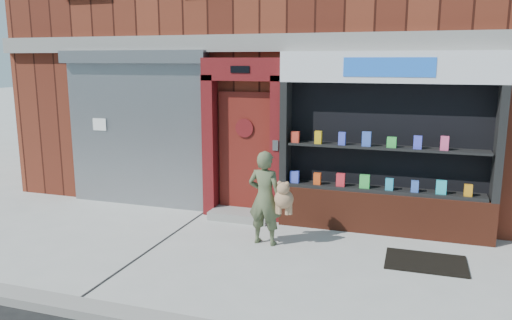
% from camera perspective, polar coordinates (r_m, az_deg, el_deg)
% --- Properties ---
extents(ground, '(80.00, 80.00, 0.00)m').
position_cam_1_polar(ground, '(7.47, -0.81, -11.15)').
color(ground, '#9E9E99').
rests_on(ground, ground).
extents(building, '(12.00, 8.16, 8.00)m').
position_cam_1_polar(building, '(12.76, 8.36, 16.36)').
color(building, '#4B1B11').
rests_on(building, ground).
extents(shutter_bay, '(3.10, 0.30, 3.04)m').
position_cam_1_polar(shutter_bay, '(10.02, -13.59, 4.50)').
color(shutter_bay, gray).
rests_on(shutter_bay, ground).
extents(red_door_bay, '(1.52, 0.58, 2.90)m').
position_cam_1_polar(red_door_bay, '(9.01, -1.47, 2.41)').
color(red_door_bay, '#550E11').
rests_on(red_door_bay, ground).
extents(pharmacy_bay, '(3.50, 0.41, 3.00)m').
position_cam_1_polar(pharmacy_bay, '(8.47, 14.52, 0.89)').
color(pharmacy_bay, maroon).
rests_on(pharmacy_bay, ground).
extents(woman, '(0.75, 0.40, 1.49)m').
position_cam_1_polar(woman, '(7.78, 1.26, -4.34)').
color(woman, '#4E583A').
rests_on(woman, ground).
extents(doormat, '(1.13, 0.80, 0.03)m').
position_cam_1_polar(doormat, '(7.69, 18.83, -10.99)').
color(doormat, black).
rests_on(doormat, ground).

